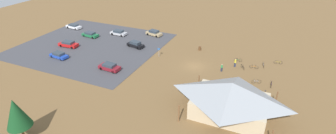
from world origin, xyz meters
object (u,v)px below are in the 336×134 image
visitor_at_bikes (222,67)px  bicycle_yellow_back_row (278,62)px  lot_sign (159,51)px  car_maroon_second_row (109,67)px  visitor_by_pavilion (235,63)px  bicycle_green_trailside (238,60)px  car_green_end_stall (90,34)px  car_blue_back_corner (59,55)px  bicycle_blue_near_porch (265,94)px  car_white_near_entry (74,26)px  trash_bin (200,48)px  bicycle_silver_yard_right (263,65)px  bike_pavilion (231,97)px  pine_far_east (16,113)px  car_black_aisle_side (136,44)px  bicycle_purple_near_sign (271,84)px  bicycle_orange_yard_left (254,67)px  car_tan_far_end (154,33)px  car_silver_front_row (119,33)px  car_red_inner_stall (68,44)px  bicycle_white_by_bin (256,82)px

visitor_at_bikes → bicycle_yellow_back_row: bearing=-141.7°
lot_sign → car_maroon_second_row: lot_sign is taller
car_maroon_second_row → visitor_by_pavilion: 25.63m
bicycle_green_trailside → car_green_end_stall: 38.58m
car_blue_back_corner → visitor_by_pavilion: 38.11m
bicycle_blue_near_porch → car_white_near_entry: car_white_near_entry is taller
bicycle_blue_near_porch → car_maroon_second_row: 29.75m
car_maroon_second_row → bicycle_blue_near_porch: bearing=-174.2°
trash_bin → bicycle_green_trailside: trash_bin is taller
bicycle_silver_yard_right → car_blue_back_corner: bearing=18.4°
bike_pavilion → visitor_at_bikes: size_ratio=8.01×
trash_bin → bicycle_yellow_back_row: bearing=179.5°
bicycle_silver_yard_right → lot_sign: bearing=11.6°
pine_far_east → car_black_aisle_side: 33.38m
bicycle_purple_near_sign → bicycle_orange_yard_left: bearing=-57.0°
car_blue_back_corner → car_black_aisle_side: bearing=-136.0°
trash_bin → car_black_aisle_side: size_ratio=0.20×
bicycle_silver_yard_right → bicycle_purple_near_sign: 7.75m
bicycle_green_trailside → bike_pavilion: bearing=96.0°
lot_sign → car_maroon_second_row: (6.42, 9.61, -0.66)m
bicycle_yellow_back_row → car_green_end_stall: (46.52, 3.28, 0.35)m
bicycle_silver_yard_right → car_green_end_stall: car_green_end_stall is taller
bicycle_orange_yard_left → lot_sign: bearing=8.0°
pine_far_east → car_tan_far_end: bearing=-88.1°
bicycle_blue_near_porch → lot_sign: bearing=-15.9°
car_green_end_stall → car_silver_front_row: car_silver_front_row is taller
lot_sign → car_green_end_stall: 22.31m
trash_bin → car_white_near_entry: car_white_near_entry is taller
bicycle_purple_near_sign → car_black_aisle_side: (31.38, -5.60, 0.37)m
lot_sign → bicycle_yellow_back_row: 25.57m
bike_pavilion → bicycle_blue_near_porch: (-4.62, -7.40, -2.67)m
car_blue_back_corner → car_silver_front_row: 17.87m
bike_pavilion → car_green_end_stall: (40.52, -17.80, -2.34)m
visitor_by_pavilion → bicycle_green_trailside: bearing=-93.7°
car_green_end_stall → visitor_by_pavilion: size_ratio=2.48×
visitor_by_pavilion → bicycle_orange_yard_left: bearing=-168.0°
car_red_inner_stall → car_black_aisle_side: 16.25m
lot_sign → car_tan_far_end: size_ratio=0.47×
bicycle_silver_yard_right → car_maroon_second_row: bearing=26.5°
pine_far_east → car_silver_front_row: pine_far_east is taller
car_silver_front_row → bicycle_purple_near_sign: bearing=164.6°
bicycle_silver_yard_right → car_green_end_stall: size_ratio=0.38×
bicycle_silver_yard_right → bicycle_white_by_bin: bicycle_silver_yard_right is taller
bicycle_yellow_back_row → visitor_at_bikes: bearing=38.3°
bike_pavilion → bicycle_yellow_back_row: bike_pavilion is taller
bicycle_yellow_back_row → bicycle_silver_yard_right: 3.79m
car_red_inner_stall → visitor_by_pavilion: size_ratio=2.60×
bicycle_purple_near_sign → bike_pavilion: bearing=64.1°
bicycle_purple_near_sign → car_tan_far_end: size_ratio=0.40×
bicycle_purple_near_sign → trash_bin: bearing=-31.5°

